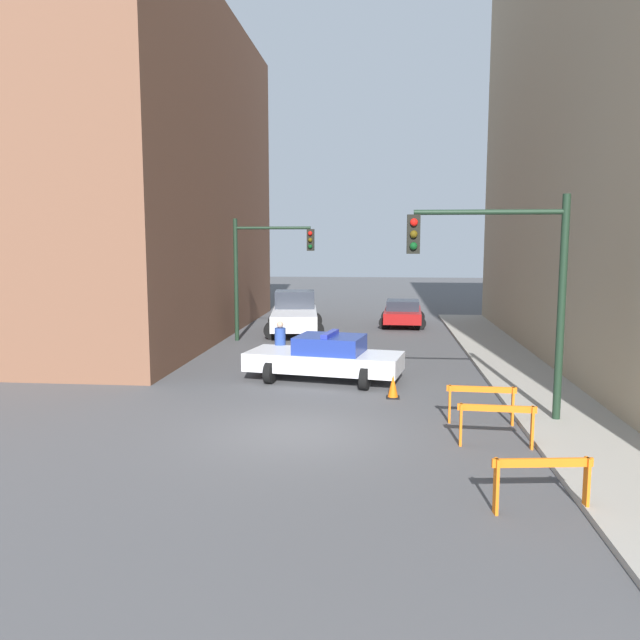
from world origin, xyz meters
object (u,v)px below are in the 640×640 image
object	(u,v)px
police_car	(326,357)
pedestrian_crossing	(280,345)
parked_car_near	(403,313)
barrier_back	(481,398)
traffic_light_near	(511,273)
barrier_mid	(496,418)
traffic_cone	(393,387)
traffic_light_far	(261,261)
barrier_front	(542,476)
white_truck	(295,314)

from	to	relation	value
police_car	pedestrian_crossing	size ratio (longest dim) A/B	2.99
parked_car_near	pedestrian_crossing	size ratio (longest dim) A/B	2.63
barrier_back	traffic_light_near	bearing A→B (deg)	17.59
parked_car_near	barrier_mid	world-z (taller)	parked_car_near
police_car	traffic_cone	world-z (taller)	police_car
traffic_light_far	pedestrian_crossing	distance (m)	6.87
traffic_light_far	parked_car_near	xyz separation A→B (m)	(6.16, 5.38, -2.72)
barrier_front	traffic_cone	xyz separation A→B (m)	(-2.20, 7.08, -0.30)
barrier_front	barrier_back	bearing A→B (deg)	92.25
police_car	traffic_cone	bearing A→B (deg)	-123.16
police_car	traffic_light_near	bearing A→B (deg)	-120.10
pedestrian_crossing	barrier_front	world-z (taller)	pedestrian_crossing
white_truck	traffic_cone	xyz separation A→B (m)	(4.36, -11.75, -0.59)
white_truck	traffic_cone	bearing A→B (deg)	-76.73
white_truck	barrier_back	xyz separation A→B (m)	(6.36, -13.99, -0.29)
pedestrian_crossing	traffic_cone	xyz separation A→B (m)	(3.63, -3.18, -0.54)
traffic_light_near	traffic_light_far	size ratio (longest dim) A/B	1.00
pedestrian_crossing	barrier_back	world-z (taller)	pedestrian_crossing
traffic_light_near	barrier_front	bearing A→B (deg)	-94.64
barrier_front	barrier_back	size ratio (longest dim) A/B	1.00
pedestrian_crossing	white_truck	bearing A→B (deg)	29.90
parked_car_near	pedestrian_crossing	distance (m)	12.30
traffic_light_near	traffic_light_far	xyz separation A→B (m)	(-8.03, 11.35, -0.13)
police_car	barrier_mid	world-z (taller)	police_car
traffic_light_far	barrier_mid	bearing A→B (deg)	-60.45
police_car	barrier_front	distance (m)	9.96
police_car	barrier_back	distance (m)	5.81
barrier_back	parked_car_near	bearing A→B (deg)	94.32
pedestrian_crossing	barrier_front	xyz separation A→B (m)	(5.83, -10.26, -0.24)
barrier_front	white_truck	bearing A→B (deg)	109.19
traffic_light_near	barrier_mid	world-z (taller)	traffic_light_near
traffic_light_near	barrier_front	size ratio (longest dim) A/B	3.27
traffic_light_far	traffic_cone	bearing A→B (deg)	-59.74
traffic_light_far	traffic_cone	xyz separation A→B (m)	(5.43, -9.30, -3.08)
parked_car_near	barrier_back	world-z (taller)	parked_car_near
white_truck	pedestrian_crossing	world-z (taller)	white_truck
white_truck	parked_car_near	distance (m)	5.88
parked_car_near	pedestrian_crossing	xyz separation A→B (m)	(-4.36, -11.50, 0.19)
barrier_mid	pedestrian_crossing	bearing A→B (deg)	128.79
white_truck	barrier_back	distance (m)	15.37
traffic_light_far	parked_car_near	world-z (taller)	traffic_light_far
police_car	parked_car_near	xyz separation A→B (m)	(2.76, 12.74, -0.05)
traffic_light_near	barrier_front	world-z (taller)	traffic_light_near
white_truck	barrier_front	size ratio (longest dim) A/B	3.52
pedestrian_crossing	traffic_light_near	bearing A→B (deg)	-104.90
traffic_light_near	traffic_cone	world-z (taller)	traffic_light_near
police_car	white_truck	xyz separation A→B (m)	(-2.33, 9.81, 0.18)
traffic_light_far	barrier_front	world-z (taller)	traffic_light_far
traffic_light_far	barrier_mid	world-z (taller)	traffic_light_far
barrier_back	police_car	bearing A→B (deg)	134.00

